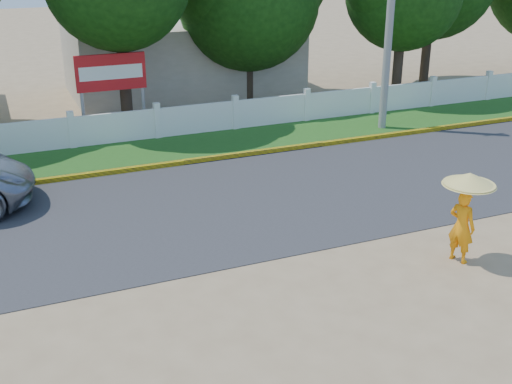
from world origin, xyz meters
TOP-DOWN VIEW (x-y plane):
  - ground at (0.00, 0.00)m, footprint 120.00×120.00m
  - road at (0.00, 4.50)m, footprint 60.00×7.00m
  - grass_verge at (0.00, 9.75)m, footprint 60.00×3.50m
  - curb at (0.00, 8.05)m, footprint 40.00×0.18m
  - fence at (0.00, 11.20)m, footprint 40.00×0.10m
  - building_near at (3.00, 18.00)m, footprint 10.00×6.00m
  - utility_pole at (8.21, 9.18)m, footprint 0.28×0.28m
  - monk_with_parasol at (3.88, -0.61)m, footprint 1.16×1.16m
  - billboard at (-1.31, 12.30)m, footprint 2.50×0.13m

SIDE VIEW (x-z plane):
  - ground at x=0.00m, z-range 0.00..0.00m
  - road at x=0.00m, z-range 0.00..0.02m
  - grass_verge at x=0.00m, z-range 0.00..0.03m
  - curb at x=0.00m, z-range 0.00..0.16m
  - fence at x=0.00m, z-range 0.00..1.10m
  - monk_with_parasol at x=3.88m, z-range 0.32..2.42m
  - building_near at x=3.00m, z-range 0.00..3.20m
  - billboard at x=-1.31m, z-range 0.67..3.62m
  - utility_pole at x=8.21m, z-range 0.00..8.37m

